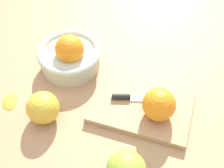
{
  "coord_description": "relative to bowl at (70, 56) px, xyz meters",
  "views": [
    {
      "loc": [
        0.18,
        -0.35,
        0.59
      ],
      "look_at": [
        0.02,
        0.07,
        0.04
      ],
      "focal_mm": 47.01,
      "sensor_mm": 36.0,
      "label": 1
    }
  ],
  "objects": [
    {
      "name": "apple_front_left",
      "position": [
        0.02,
        -0.17,
        -0.0
      ],
      "size": [
        0.08,
        0.08,
        0.08
      ],
      "primitive_type": "sphere",
      "color": "gold",
      "rests_on": "ground_plane"
    },
    {
      "name": "ground_plane",
      "position": [
        0.12,
        -0.12,
        -0.04
      ],
      "size": [
        2.4,
        2.4,
        0.0
      ],
      "primitive_type": "plane",
      "color": "tan"
    },
    {
      "name": "cutting_board",
      "position": [
        0.22,
        -0.06,
        -0.03
      ],
      "size": [
        0.25,
        0.19,
        0.02
      ],
      "primitive_type": "cube",
      "rotation": [
        0.0,
        0.0,
        0.06
      ],
      "color": "tan",
      "rests_on": "ground_plane"
    },
    {
      "name": "bowl",
      "position": [
        0.0,
        0.0,
        0.0
      ],
      "size": [
        0.17,
        0.17,
        0.11
      ],
      "color": "beige",
      "rests_on": "ground_plane"
    },
    {
      "name": "citrus_peel",
      "position": [
        -0.09,
        -0.17,
        -0.04
      ],
      "size": [
        0.06,
        0.06,
        0.01
      ],
      "primitive_type": "ellipsoid",
      "rotation": [
        0.0,
        0.0,
        2.09
      ],
      "color": "orange",
      "rests_on": "ground_plane"
    },
    {
      "name": "knife",
      "position": [
        0.2,
        -0.06,
        -0.02
      ],
      "size": [
        0.15,
        0.07,
        0.01
      ],
      "color": "silver",
      "rests_on": "cutting_board"
    },
    {
      "name": "orange_on_board",
      "position": [
        0.26,
        -0.08,
        0.02
      ],
      "size": [
        0.08,
        0.08,
        0.08
      ],
      "primitive_type": "sphere",
      "color": "orange",
      "rests_on": "cutting_board"
    }
  ]
}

